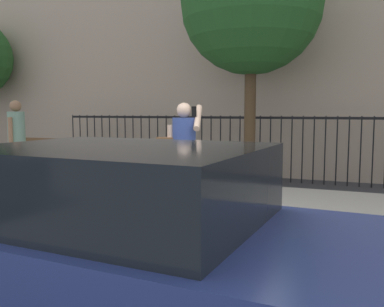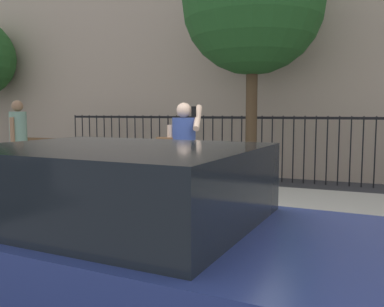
{
  "view_description": "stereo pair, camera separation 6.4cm",
  "coord_description": "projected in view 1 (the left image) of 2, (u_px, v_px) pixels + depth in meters",
  "views": [
    {
      "loc": [
        1.97,
        -4.19,
        1.7
      ],
      "look_at": [
        -0.44,
        1.66,
        1.06
      ],
      "focal_mm": 39.12,
      "sensor_mm": 36.0,
      "label": 1
    },
    {
      "loc": [
        2.03,
        -4.17,
        1.7
      ],
      "look_at": [
        -0.44,
        1.66,
        1.06
      ],
      "focal_mm": 39.12,
      "sensor_mm": 36.0,
      "label": 2
    }
  ],
  "objects": [
    {
      "name": "pedestrian_walking",
      "position": [
        17.0,
        137.0,
        8.57
      ],
      "size": [
        0.4,
        0.48,
        1.78
      ],
      "color": "#936B4C",
      "rests_on": "sidewalk"
    },
    {
      "name": "pedestrian_on_phone",
      "position": [
        182.0,
        151.0,
        6.07
      ],
      "size": [
        0.71,
        0.51,
        1.68
      ],
      "color": "beige",
      "rests_on": "sidewalk"
    },
    {
      "name": "street_bench",
      "position": [
        47.0,
        157.0,
        9.61
      ],
      "size": [
        1.6,
        0.45,
        0.95
      ],
      "color": "brown",
      "rests_on": "sidewalk"
    },
    {
      "name": "parked_hatchback",
      "position": [
        139.0,
        250.0,
        3.02
      ],
      "size": [
        4.28,
        2.02,
        1.45
      ],
      "color": "navy",
      "rests_on": "ground"
    },
    {
      "name": "iron_fence",
      "position": [
        276.0,
        140.0,
        10.1
      ],
      "size": [
        12.03,
        0.04,
        1.6
      ],
      "color": "black",
      "rests_on": "ground"
    },
    {
      "name": "street_tree_far",
      "position": [
        251.0,
        4.0,
        9.11
      ],
      "size": [
        3.11,
        3.11,
        5.61
      ],
      "color": "#4C3823",
      "rests_on": "ground"
    },
    {
      "name": "sidewalk",
      "position": [
        230.0,
        212.0,
        6.79
      ],
      "size": [
        28.0,
        4.4,
        0.15
      ],
      "primitive_type": "cube",
      "color": "#B2ADA3",
      "rests_on": "ground"
    },
    {
      "name": "ground_plane",
      "position": [
        172.0,
        261.0,
        4.77
      ],
      "size": [
        60.0,
        60.0,
        0.0
      ],
      "primitive_type": "plane",
      "color": "#333338"
    }
  ]
}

